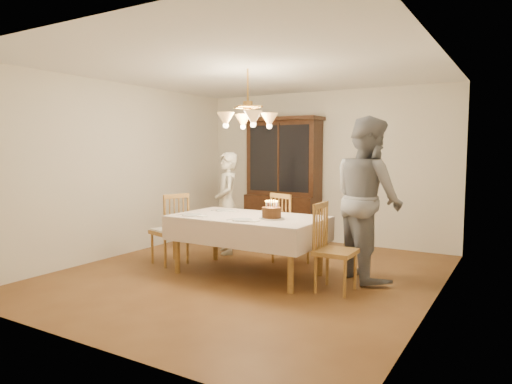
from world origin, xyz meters
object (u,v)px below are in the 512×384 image
Objects in this scene: china_hutch at (283,182)px; birthday_cake at (271,213)px; dining_table at (248,222)px; chair_far_side at (290,232)px; elderly_woman at (227,203)px.

birthday_cake is at bearing -65.71° from china_hutch.
china_hutch reaches higher than dining_table.
chair_far_side is (0.87, -1.47, -0.60)m from china_hutch.
chair_far_side is 0.94m from birthday_cake.
birthday_cake is (0.17, -0.84, 0.38)m from chair_far_side.
dining_table is at bearing 4.82° from elderly_woman.
chair_far_side is 0.64× the size of elderly_woman.
elderly_woman reaches higher than chair_far_side.
elderly_woman is at bearing 175.45° from chair_far_side.
birthday_cake is (0.37, -0.05, 0.14)m from dining_table.
china_hutch is 2.16× the size of chair_far_side.
china_hutch is 1.38× the size of elderly_woman.
birthday_cake is (1.30, -0.93, 0.05)m from elderly_woman.
chair_far_side is at bearing 75.44° from dining_table.
chair_far_side is at bearing 101.40° from birthday_cake.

